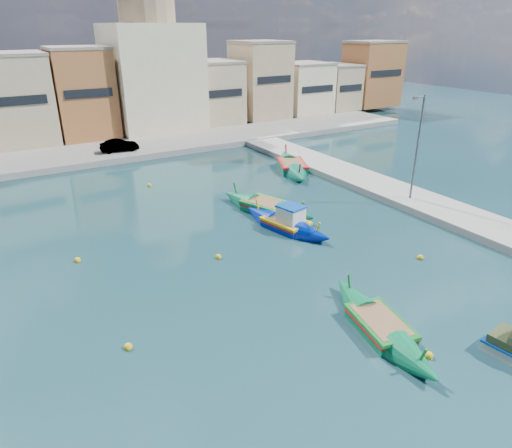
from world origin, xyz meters
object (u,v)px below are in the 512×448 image
object	(u,v)px
church_block	(151,62)
quay_street_lamp	(417,148)
luzzu_blue_south	(380,327)
luzzu_blue_cabin	(286,224)
luzzu_green	(267,208)
luzzu_cyan_mid	(292,167)

from	to	relation	value
church_block	quay_street_lamp	bearing A→B (deg)	-77.65
church_block	luzzu_blue_south	bearing A→B (deg)	-97.49
luzzu_blue_cabin	luzzu_green	distance (m)	3.31
quay_street_lamp	luzzu_cyan_mid	world-z (taller)	quay_street_lamp
quay_street_lamp	luzzu_blue_cabin	size ratio (longest dim) A/B	1.04
luzzu_cyan_mid	luzzu_blue_south	xyz separation A→B (m)	(-10.81, -21.90, -0.06)
luzzu_green	luzzu_blue_south	distance (m)	14.86
quay_street_lamp	luzzu_green	world-z (taller)	quay_street_lamp
quay_street_lamp	luzzu_blue_cabin	distance (m)	11.29
luzzu_green	luzzu_blue_south	xyz separation A→B (m)	(-3.30, -14.49, -0.05)
luzzu_green	luzzu_cyan_mid	bearing A→B (deg)	44.66
church_block	luzzu_blue_south	world-z (taller)	church_block
church_block	luzzu_blue_cabin	distance (m)	34.08
luzzu_green	luzzu_blue_south	world-z (taller)	luzzu_green
luzzu_blue_cabin	luzzu_green	size ratio (longest dim) A/B	0.90
church_block	luzzu_green	distance (m)	30.89
church_block	quay_street_lamp	xyz separation A→B (m)	(7.44, -34.00, -4.07)
church_block	luzzu_blue_south	xyz separation A→B (m)	(-5.81, -44.18, -8.17)
church_block	luzzu_blue_cabin	xyz separation A→B (m)	(-3.05, -32.97, -8.08)
luzzu_cyan_mid	luzzu_blue_south	world-z (taller)	luzzu_cyan_mid
luzzu_cyan_mid	church_block	bearing A→B (deg)	102.65
church_block	luzzu_cyan_mid	distance (m)	24.23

